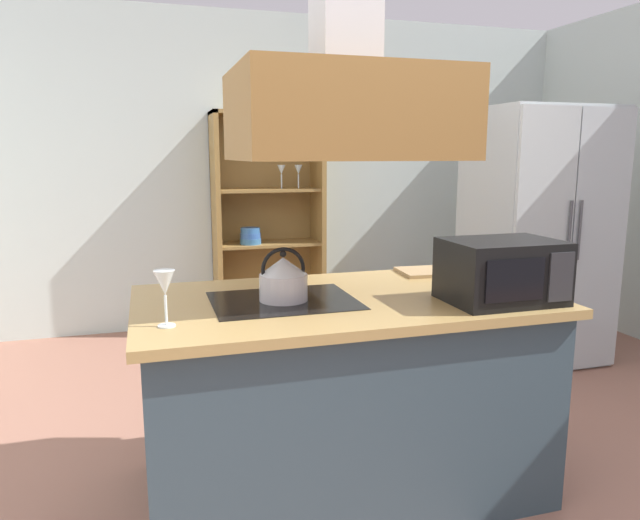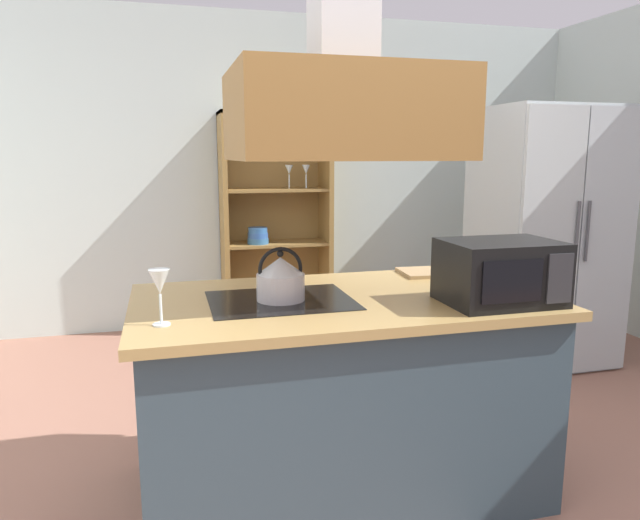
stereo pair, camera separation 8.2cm
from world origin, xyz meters
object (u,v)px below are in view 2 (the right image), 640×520
object	(u,v)px
wine_glass_on_counter	(160,284)
kettle	(281,278)
dish_cabinet	(275,233)
microwave	(500,272)
refrigerator	(544,237)
cutting_board	(434,272)

from	to	relation	value
wine_glass_on_counter	kettle	bearing A→B (deg)	26.26
dish_cabinet	microwave	xyz separation A→B (m)	(0.40, -2.89, 0.20)
refrigerator	wine_glass_on_counter	xyz separation A→B (m)	(-2.67, -1.49, 0.13)
refrigerator	cutting_board	bearing A→B (deg)	-145.43
refrigerator	cutting_board	size ratio (longest dim) A/B	5.40
cutting_board	wine_glass_on_counter	distance (m)	1.49
kettle	wine_glass_on_counter	distance (m)	0.55
refrigerator	kettle	distance (m)	2.52
dish_cabinet	wine_glass_on_counter	bearing A→B (deg)	-108.44
dish_cabinet	cutting_board	xyz separation A→B (m)	(0.41, -2.28, 0.08)
microwave	dish_cabinet	bearing A→B (deg)	97.94
kettle	microwave	size ratio (longest dim) A/B	0.49
kettle	cutting_board	distance (m)	0.94
dish_cabinet	kettle	bearing A→B (deg)	-100.10
cutting_board	microwave	xyz separation A→B (m)	(-0.00, -0.61, 0.12)
refrigerator	wine_glass_on_counter	bearing A→B (deg)	-150.89
refrigerator	dish_cabinet	size ratio (longest dim) A/B	0.99
kettle	wine_glass_on_counter	size ratio (longest dim) A/B	1.10
dish_cabinet	refrigerator	bearing A→B (deg)	-38.51
microwave	wine_glass_on_counter	bearing A→B (deg)	178.74
refrigerator	kettle	size ratio (longest dim) A/B	8.11
kettle	cutting_board	xyz separation A→B (m)	(0.87, 0.34, -0.09)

